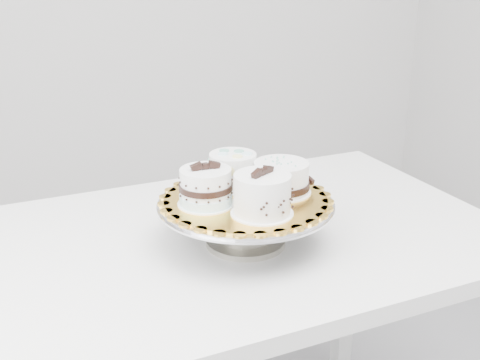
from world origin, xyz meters
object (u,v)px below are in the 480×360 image
object	(u,v)px
table	(245,268)
cake_banded	(206,188)
cake_stand	(246,214)
cake_swirl	(262,195)
cake_board	(246,199)
cake_dots	(233,170)
cake_ribbon	(282,178)

from	to	relation	value
table	cake_banded	distance (m)	0.25
cake_stand	cake_swirl	world-z (taller)	cake_swirl
cake_board	cake_dots	size ratio (longest dim) A/B	2.73
cake_dots	cake_ribbon	bearing A→B (deg)	-47.23
cake_swirl	cake_ribbon	bearing A→B (deg)	17.28
cake_board	cake_banded	distance (m)	0.09
cake_swirl	cake_banded	size ratio (longest dim) A/B	1.31
table	cake_dots	world-z (taller)	cake_dots
cake_board	cake_dots	xyz separation A→B (m)	(-0.00, 0.07, 0.04)
cake_board	cake_dots	distance (m)	0.08
table	cake_stand	size ratio (longest dim) A/B	3.19
cake_swirl	cake_board	bearing A→B (deg)	60.34
table	cake_banded	bearing A→B (deg)	-154.63
cake_swirl	cake_dots	distance (m)	0.15
table	cake_dots	bearing A→B (deg)	140.95
cake_stand	cake_swirl	xyz separation A→B (m)	(0.00, -0.08, 0.07)
cake_board	cake_banded	xyz separation A→B (m)	(-0.08, -0.00, 0.04)
cake_banded	cake_ribbon	xyz separation A→B (m)	(0.16, 0.00, -0.00)
cake_swirl	cake_stand	bearing A→B (deg)	60.34
cake_stand	cake_banded	xyz separation A→B (m)	(-0.08, -0.00, 0.07)
cake_swirl	cake_banded	bearing A→B (deg)	106.09
cake_board	cake_ribbon	world-z (taller)	cake_ribbon
cake_swirl	cake_banded	world-z (taller)	cake_swirl
cake_stand	cake_board	bearing A→B (deg)	0.00
cake_swirl	cake_dots	world-z (taller)	cake_swirl
cake_dots	cake_stand	bearing A→B (deg)	-96.97
cake_stand	cake_ribbon	bearing A→B (deg)	2.94
cake_swirl	cake_dots	bearing A→B (deg)	60.56
table	cake_board	bearing A→B (deg)	-113.09
cake_banded	cake_dots	bearing A→B (deg)	42.55
cake_banded	cake_ribbon	world-z (taller)	cake_banded
cake_ribbon	cake_dots	bearing A→B (deg)	123.87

